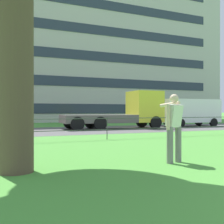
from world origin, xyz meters
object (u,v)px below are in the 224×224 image
apartment_building_background (75,53)px  panel_van_left (189,111)px  person_thrower (174,126)px  flatbed_truck_far_left (127,112)px

apartment_building_background → panel_van_left: bearing=-78.5°
panel_van_left → person_thrower: bearing=-130.2°
panel_van_left → flatbed_truck_far_left: bearing=-176.6°
panel_van_left → apartment_building_background: bearing=101.5°
person_thrower → panel_van_left: panel_van_left is taller
person_thrower → apartment_building_background: bearing=77.9°
flatbed_truck_far_left → apartment_building_background: (1.98, 20.21, 8.21)m
person_thrower → panel_van_left: size_ratio=0.34×
flatbed_truck_far_left → panel_van_left: flatbed_truck_far_left is taller
flatbed_truck_far_left → panel_van_left: bearing=3.4°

